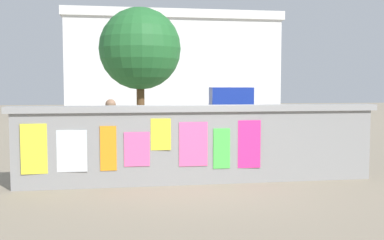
# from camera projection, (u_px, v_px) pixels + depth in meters

# --- Properties ---
(ground) EXTENTS (60.00, 60.00, 0.00)m
(ground) POSITION_uv_depth(u_px,v_px,m) (161.00, 137.00, 16.85)
(ground) COLOR gray
(poster_wall) EXTENTS (7.19, 0.42, 1.53)m
(poster_wall) POSITION_uv_depth(u_px,v_px,m) (199.00, 143.00, 8.91)
(poster_wall) COLOR gray
(poster_wall) RESTS_ON ground
(auto_rickshaw_truck) EXTENTS (3.76, 1.94, 1.85)m
(auto_rickshaw_truck) POSITION_uv_depth(u_px,v_px,m) (197.00, 119.00, 13.88)
(auto_rickshaw_truck) COLOR black
(auto_rickshaw_truck) RESTS_ON ground
(motorcycle) EXTENTS (1.90, 0.56, 0.87)m
(motorcycle) POSITION_uv_depth(u_px,v_px,m) (184.00, 151.00, 10.19)
(motorcycle) COLOR black
(motorcycle) RESTS_ON ground
(bicycle_near) EXTENTS (1.66, 0.58, 0.95)m
(bicycle_near) POSITION_uv_depth(u_px,v_px,m) (76.00, 151.00, 10.75)
(bicycle_near) COLOR black
(bicycle_near) RESTS_ON ground
(bicycle_far) EXTENTS (1.70, 0.44, 0.95)m
(bicycle_far) POSITION_uv_depth(u_px,v_px,m) (288.00, 146.00, 11.63)
(bicycle_far) COLOR black
(bicycle_far) RESTS_ON ground
(person_walking) EXTENTS (0.38, 0.38, 1.62)m
(person_walking) POSITION_uv_depth(u_px,v_px,m) (111.00, 129.00, 9.73)
(person_walking) COLOR #338CBF
(person_walking) RESTS_ON ground
(tree_roadside) EXTENTS (3.26, 3.26, 5.00)m
(tree_roadside) POSITION_uv_depth(u_px,v_px,m) (140.00, 49.00, 18.24)
(tree_roadside) COLOR brown
(tree_roadside) RESTS_ON ground
(building_background) EXTENTS (12.89, 6.33, 6.27)m
(building_background) POSITION_uv_depth(u_px,v_px,m) (170.00, 66.00, 29.28)
(building_background) COLOR silver
(building_background) RESTS_ON ground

